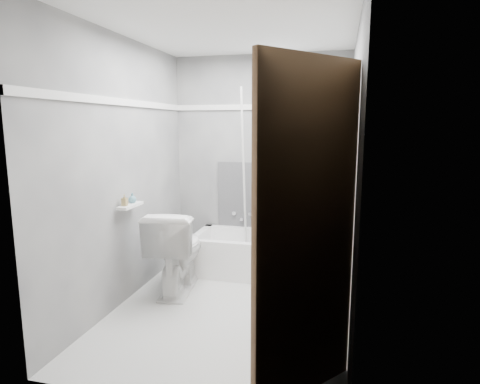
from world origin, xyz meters
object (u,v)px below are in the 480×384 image
(toilet, at_px, (177,251))
(door, at_px, (354,254))
(bathtub, at_px, (261,254))
(office_chair, at_px, (295,220))
(soap_bottle_b, at_px, (132,198))
(soap_bottle_a, at_px, (124,200))

(toilet, height_order, door, door)
(toilet, bearing_deg, bathtub, -145.07)
(office_chair, xyz_separation_m, soap_bottle_b, (-1.40, -0.95, 0.34))
(toilet, height_order, soap_bottle_a, soap_bottle_a)
(soap_bottle_b, bearing_deg, bathtub, 40.95)
(soap_bottle_a, bearing_deg, door, -31.33)
(office_chair, xyz_separation_m, door, (0.52, -2.26, 0.39))
(bathtub, distance_m, door, 2.51)
(toilet, bearing_deg, door, 128.27)
(toilet, bearing_deg, soap_bottle_b, 29.40)
(soap_bottle_a, bearing_deg, toilet, 50.01)
(soap_bottle_b, bearing_deg, door, -34.28)
(toilet, xyz_separation_m, door, (1.60, -1.55, 0.59))
(door, relative_size, soap_bottle_a, 19.91)
(toilet, distance_m, door, 2.31)
(soap_bottle_b, bearing_deg, soap_bottle_a, -90.00)
(door, bearing_deg, office_chair, 103.01)
(bathtub, height_order, soap_bottle_b, soap_bottle_b)
(toilet, height_order, soap_bottle_b, soap_bottle_b)
(door, distance_m, soap_bottle_a, 2.25)
(office_chair, bearing_deg, bathtub, -141.82)
(office_chair, distance_m, door, 2.35)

